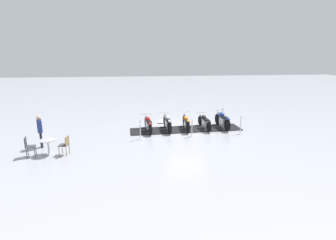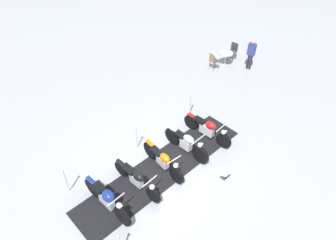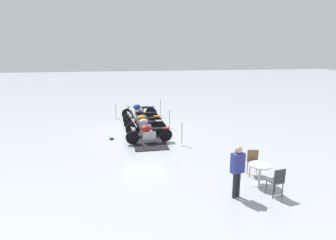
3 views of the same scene
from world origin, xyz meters
name	(u,v)px [view 3 (image 3 of 3)]	position (x,y,z in m)	size (l,w,h in m)	color
ground_plane	(144,130)	(0.00, 0.00, 0.00)	(80.00, 80.00, 0.00)	#A8AAB2
display_platform	(144,129)	(0.00, 0.00, 0.02)	(6.98, 1.54, 0.04)	black
motorcycle_navy	(139,111)	(0.14, -2.39, 0.55)	(2.23, 0.63, 1.04)	black
motorcycle_black	(141,116)	(0.09, -1.19, 0.48)	(2.20, 0.64, 0.89)	black
motorcycle_copper	(143,121)	(0.03, 0.00, 0.48)	(2.18, 0.60, 1.00)	black
motorcycle_chrome	(146,127)	(-0.03, 1.20, 0.51)	(2.13, 0.76, 1.04)	black
motorcycle_maroon	(149,134)	(-0.08, 2.39, 0.49)	(2.26, 0.71, 0.93)	black
stanchion_left_mid	(169,122)	(-1.46, -0.07, 0.36)	(0.30, 0.30, 1.06)	silver
stanchion_left_front	(161,111)	(-1.32, -3.03, 0.38)	(0.30, 0.30, 1.11)	silver
stanchion_left_rear	(182,138)	(-1.60, 2.90, 0.33)	(0.36, 0.36, 1.11)	silver
stanchion_right_front	(116,114)	(1.60, -2.90, 0.32)	(0.32, 0.32, 1.01)	silver
info_placard	(111,138)	(1.73, 1.45, 0.07)	(0.27, 0.34, 0.24)	#333338
cafe_table	(260,170)	(-3.39, 7.26, 0.55)	(0.76, 0.76, 0.74)	#B7B7BC
cafe_chair_near_table	(253,161)	(-3.52, 6.45, 0.54)	(0.46, 0.46, 0.91)	olive
cafe_chair_across_table	(277,180)	(-3.55, 8.07, 0.55)	(0.47, 0.47, 0.94)	#2D2D33
bystander_person	(237,167)	(-2.31, 7.94, 0.99)	(0.45, 0.33, 1.67)	#23232D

